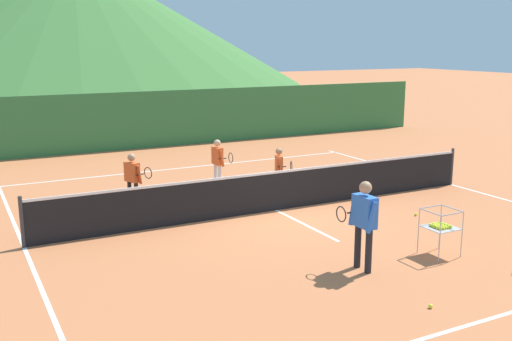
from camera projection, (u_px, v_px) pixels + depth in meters
name	position (u px, v px, depth m)	size (l,w,h in m)	color
ground_plane	(276.00, 210.00, 14.36)	(120.00, 120.00, 0.00)	#C67042
line_baseline_near	(492.00, 318.00, 8.74)	(11.49, 0.08, 0.01)	white
line_baseline_far	(190.00, 167.00, 19.30)	(11.49, 0.08, 0.01)	white
line_sideline_west	(24.00, 247.00, 11.76)	(0.08, 12.19, 0.01)	white
line_sideline_east	(450.00, 184.00, 16.96)	(0.08, 12.19, 0.01)	white
line_service_center	(276.00, 210.00, 14.36)	(0.08, 5.21, 0.01)	white
tennis_net	(276.00, 190.00, 14.26)	(11.57, 0.08, 1.05)	#333338
instructor	(364.00, 217.00, 10.40)	(0.43, 0.74, 1.63)	black
student_0	(133.00, 176.00, 14.36)	(0.59, 0.56, 1.36)	black
student_1	(218.00, 159.00, 16.38)	(0.41, 0.65, 1.37)	silver
student_2	(279.00, 167.00, 15.59)	(0.41, 0.70, 1.28)	navy
ball_cart	(440.00, 226.00, 11.22)	(0.58, 0.58, 0.90)	#B7B7BC
tennis_ball_1	(431.00, 306.00, 9.06)	(0.07, 0.07, 0.07)	yellow
tennis_ball_4	(416.00, 214.00, 13.90)	(0.07, 0.07, 0.07)	yellow
windscreen_fence	(149.00, 120.00, 22.67)	(25.27, 0.08, 2.17)	#33753D
hill_0	(77.00, 20.00, 56.52)	(42.76, 42.76, 12.20)	#427A38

